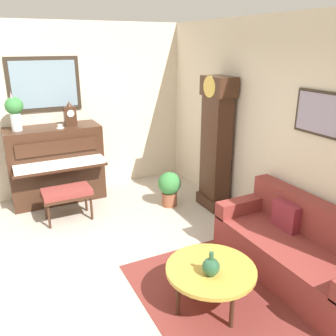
# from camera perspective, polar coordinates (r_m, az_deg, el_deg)

# --- Properties ---
(ground_plane) EXTENTS (6.40, 6.00, 0.10)m
(ground_plane) POSITION_cam_1_polar(r_m,az_deg,el_deg) (4.31, -11.22, -16.61)
(ground_plane) COLOR #B2A899
(wall_left) EXTENTS (0.13, 4.90, 2.80)m
(wall_left) POSITION_cam_1_polar(r_m,az_deg,el_deg) (6.15, -18.90, 8.62)
(wall_left) COLOR beige
(wall_left) RESTS_ON ground_plane
(wall_back) EXTENTS (5.30, 0.13, 2.80)m
(wall_back) POSITION_cam_1_polar(r_m,az_deg,el_deg) (4.79, 16.38, 5.93)
(wall_back) COLOR beige
(wall_back) RESTS_ON ground_plane
(area_rug) EXTENTS (2.10, 1.50, 0.01)m
(area_rug) POSITION_cam_1_polar(r_m,az_deg,el_deg) (3.85, 9.07, -20.49)
(area_rug) COLOR maroon
(area_rug) RESTS_ON ground_plane
(piano) EXTENTS (0.87, 1.44, 1.23)m
(piano) POSITION_cam_1_polar(r_m,az_deg,el_deg) (5.98, -17.56, 0.62)
(piano) COLOR #3D2316
(piano) RESTS_ON ground_plane
(piano_bench) EXTENTS (0.42, 0.70, 0.48)m
(piano_bench) POSITION_cam_1_polar(r_m,az_deg,el_deg) (5.32, -15.96, -4.02)
(piano_bench) COLOR #3D2316
(piano_bench) RESTS_ON ground_plane
(grandfather_clock) EXTENTS (0.52, 0.34, 2.03)m
(grandfather_clock) POSITION_cam_1_polar(r_m,az_deg,el_deg) (5.41, 7.71, 3.24)
(grandfather_clock) COLOR #3D2316
(grandfather_clock) RESTS_ON ground_plane
(couch) EXTENTS (1.90, 0.80, 0.84)m
(couch) POSITION_cam_1_polar(r_m,az_deg,el_deg) (4.23, 20.12, -12.35)
(couch) COLOR maroon
(couch) RESTS_ON ground_plane
(coffee_table) EXTENTS (0.88, 0.88, 0.41)m
(coffee_table) POSITION_cam_1_polar(r_m,az_deg,el_deg) (3.60, 6.92, -16.04)
(coffee_table) COLOR gold
(coffee_table) RESTS_ON ground_plane
(mantel_clock) EXTENTS (0.13, 0.18, 0.38)m
(mantel_clock) POSITION_cam_1_polar(r_m,az_deg,el_deg) (5.84, -15.50, 8.28)
(mantel_clock) COLOR #3D2316
(mantel_clock) RESTS_ON piano
(flower_vase) EXTENTS (0.26, 0.26, 0.58)m
(flower_vase) POSITION_cam_1_polar(r_m,az_deg,el_deg) (5.72, -23.49, 8.62)
(flower_vase) COLOR silver
(flower_vase) RESTS_ON piano
(teacup) EXTENTS (0.12, 0.12, 0.06)m
(teacup) POSITION_cam_1_polar(r_m,az_deg,el_deg) (5.71, -17.01, 6.38)
(teacup) COLOR white
(teacup) RESTS_ON piano
(green_jug) EXTENTS (0.17, 0.17, 0.24)m
(green_jug) POSITION_cam_1_polar(r_m,az_deg,el_deg) (3.44, 6.92, -15.48)
(green_jug) COLOR #234C33
(green_jug) RESTS_ON coffee_table
(potted_plant) EXTENTS (0.36, 0.36, 0.56)m
(potted_plant) POSITION_cam_1_polar(r_m,az_deg,el_deg) (5.59, 0.22, -3.02)
(potted_plant) COLOR #935138
(potted_plant) RESTS_ON ground_plane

